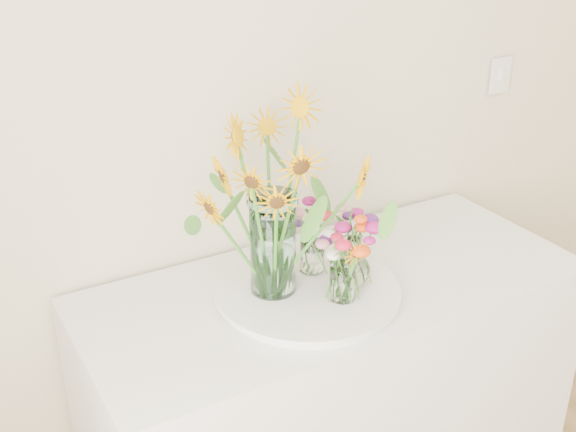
# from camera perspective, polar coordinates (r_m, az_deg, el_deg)

# --- Properties ---
(counter) EXTENTS (1.40, 0.60, 0.90)m
(counter) POSITION_cam_1_polar(r_m,az_deg,el_deg) (2.26, 3.37, -15.07)
(counter) COLOR white
(counter) RESTS_ON ground_plane
(tray) EXTENTS (0.47, 0.47, 0.02)m
(tray) POSITION_cam_1_polar(r_m,az_deg,el_deg) (1.92, 1.57, -6.14)
(tray) COLOR white
(tray) RESTS_ON counter
(mason_jar) EXTENTS (0.14, 0.14, 0.28)m
(mason_jar) POSITION_cam_1_polar(r_m,az_deg,el_deg) (1.83, -1.20, -2.26)
(mason_jar) COLOR #BBEEEF
(mason_jar) RESTS_ON tray
(sunflower_bouquet) EXTENTS (0.86, 0.86, 0.53)m
(sunflower_bouquet) POSITION_cam_1_polar(r_m,az_deg,el_deg) (1.78, -1.24, 1.35)
(sunflower_bouquet) COLOR #E5A104
(sunflower_bouquet) RESTS_ON tray
(small_vase_a) EXTENTS (0.08, 0.08, 0.12)m
(small_vase_a) POSITION_cam_1_polar(r_m,az_deg,el_deg) (1.84, 4.34, -5.09)
(small_vase_a) COLOR white
(small_vase_a) RESTS_ON tray
(wildflower_posy_a) EXTENTS (0.19, 0.19, 0.21)m
(wildflower_posy_a) POSITION_cam_1_polar(r_m,az_deg,el_deg) (1.82, 4.38, -3.87)
(wildflower_posy_a) COLOR #E74A14
(wildflower_posy_a) RESTS_ON tray
(small_vase_b) EXTENTS (0.11, 0.11, 0.14)m
(small_vase_b) POSITION_cam_1_polar(r_m,az_deg,el_deg) (1.91, 5.12, -3.53)
(small_vase_b) COLOR white
(small_vase_b) RESTS_ON tray
(wildflower_posy_b) EXTENTS (0.20, 0.20, 0.23)m
(wildflower_posy_b) POSITION_cam_1_polar(r_m,az_deg,el_deg) (1.89, 5.17, -2.34)
(wildflower_posy_b) COLOR #E74A14
(wildflower_posy_b) RESTS_ON tray
(small_vase_c) EXTENTS (0.07, 0.07, 0.12)m
(small_vase_c) POSITION_cam_1_polar(r_m,az_deg,el_deg) (1.96, 1.95, -2.96)
(small_vase_c) COLOR white
(small_vase_c) RESTS_ON tray
(wildflower_posy_c) EXTENTS (0.19, 0.19, 0.21)m
(wildflower_posy_c) POSITION_cam_1_polar(r_m,az_deg,el_deg) (1.94, 1.97, -1.79)
(wildflower_posy_c) COLOR #E74A14
(wildflower_posy_c) RESTS_ON tray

